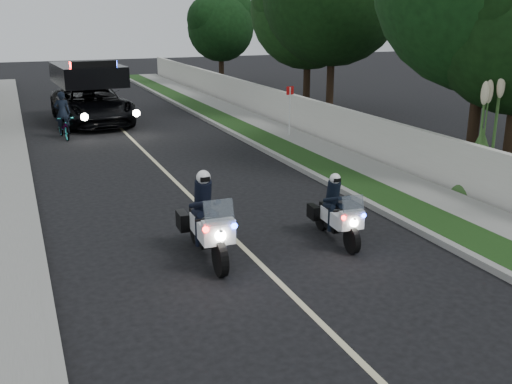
% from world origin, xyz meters
% --- Properties ---
extents(ground, '(120.00, 120.00, 0.00)m').
position_xyz_m(ground, '(0.00, 0.00, 0.00)').
color(ground, black).
rests_on(ground, ground).
extents(curb_right, '(0.20, 60.00, 0.15)m').
position_xyz_m(curb_right, '(4.10, 10.00, 0.07)').
color(curb_right, gray).
rests_on(curb_right, ground).
extents(grass_verge, '(1.20, 60.00, 0.16)m').
position_xyz_m(grass_verge, '(4.80, 10.00, 0.08)').
color(grass_verge, '#193814').
rests_on(grass_verge, ground).
extents(sidewalk_right, '(1.40, 60.00, 0.16)m').
position_xyz_m(sidewalk_right, '(6.10, 10.00, 0.08)').
color(sidewalk_right, gray).
rests_on(sidewalk_right, ground).
extents(property_wall, '(0.22, 60.00, 1.50)m').
position_xyz_m(property_wall, '(7.10, 10.00, 0.75)').
color(property_wall, beige).
rests_on(property_wall, ground).
extents(curb_left, '(0.20, 60.00, 0.15)m').
position_xyz_m(curb_left, '(-4.10, 10.00, 0.07)').
color(curb_left, gray).
rests_on(curb_left, ground).
extents(lane_marking, '(0.12, 50.00, 0.01)m').
position_xyz_m(lane_marking, '(0.00, 10.00, 0.00)').
color(lane_marking, '#BFB78C').
rests_on(lane_marking, ground).
extents(police_moto_left, '(0.85, 2.21, 1.85)m').
position_xyz_m(police_moto_left, '(-0.89, 2.53, 0.00)').
color(police_moto_left, white).
rests_on(police_moto_left, ground).
extents(police_moto_right, '(0.75, 1.84, 1.53)m').
position_xyz_m(police_moto_right, '(2.07, 2.36, 0.00)').
color(police_moto_right, silver).
rests_on(police_moto_right, ground).
extents(police_suv, '(3.37, 6.62, 3.13)m').
position_xyz_m(police_suv, '(-0.95, 19.60, 0.00)').
color(police_suv, black).
rests_on(police_suv, ground).
extents(bicycle, '(0.83, 1.83, 0.92)m').
position_xyz_m(bicycle, '(-2.50, 16.39, 0.00)').
color(bicycle, black).
rests_on(bicycle, ground).
extents(cyclist, '(0.66, 0.47, 1.71)m').
position_xyz_m(cyclist, '(-2.50, 16.39, 0.00)').
color(cyclist, black).
rests_on(cyclist, ground).
extents(sign_post, '(0.38, 0.38, 2.17)m').
position_xyz_m(sign_post, '(6.00, 12.90, 0.00)').
color(sign_post, '#B0230C').
rests_on(sign_post, ground).
extents(pampas_far, '(1.46, 1.46, 4.15)m').
position_xyz_m(pampas_far, '(7.60, 3.99, 0.00)').
color(pampas_far, beige).
rests_on(pampas_far, ground).
extents(tree_right_a, '(6.94, 6.94, 9.15)m').
position_xyz_m(tree_right_a, '(9.57, 4.87, 0.00)').
color(tree_right_a, black).
rests_on(tree_right_a, ground).
extents(tree_right_b, '(7.42, 7.42, 11.51)m').
position_xyz_m(tree_right_b, '(9.29, 6.15, 0.00)').
color(tree_right_b, '#153F15').
rests_on(tree_right_b, ground).
extents(tree_right_c, '(8.05, 8.05, 11.27)m').
position_xyz_m(tree_right_c, '(10.17, 16.99, 0.00)').
color(tree_right_c, black).
rests_on(tree_right_c, ground).
extents(tree_right_d, '(6.74, 6.74, 9.81)m').
position_xyz_m(tree_right_d, '(9.97, 19.10, 0.00)').
color(tree_right_d, '#194015').
rests_on(tree_right_d, ground).
extents(tree_right_e, '(5.59, 5.59, 7.68)m').
position_xyz_m(tree_right_e, '(9.60, 31.49, 0.00)').
color(tree_right_e, black).
rests_on(tree_right_e, ground).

